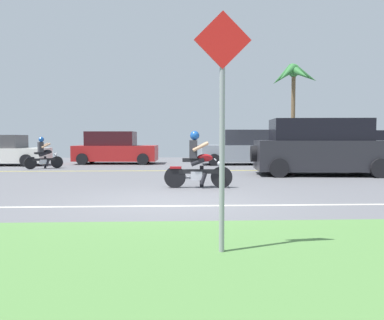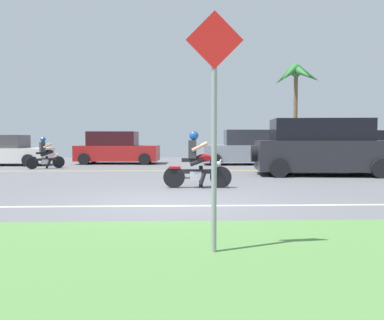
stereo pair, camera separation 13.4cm
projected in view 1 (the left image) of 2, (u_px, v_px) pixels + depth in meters
name	position (u px, v px, depth m)	size (l,w,h in m)	color
ground	(173.00, 185.00, 11.19)	(56.00, 30.00, 0.04)	slate
grass_median	(170.00, 263.00, 4.11)	(56.00, 3.80, 0.06)	#548442
lane_line_near	(172.00, 206.00, 7.66)	(50.40, 0.12, 0.01)	silver
lane_line_far	(173.00, 171.00, 15.73)	(50.40, 0.12, 0.01)	yellow
motorcyclist	(198.00, 164.00, 10.38)	(1.80, 0.59, 1.50)	black
suv_nearby	(320.00, 148.00, 13.94)	(4.85, 2.53, 1.98)	#232328
parked_car_0	(0.00, 151.00, 18.81)	(4.27, 2.10, 1.44)	white
parked_car_1	(115.00, 149.00, 19.92)	(4.17, 2.17, 1.62)	#AD1E1E
parked_car_2	(244.00, 149.00, 19.33)	(4.06, 1.91, 1.69)	#8C939E
parked_car_3	(356.00, 148.00, 20.08)	(4.55, 2.14, 1.68)	#232328
palm_tree_0	(294.00, 79.00, 24.12)	(2.90, 3.05, 5.86)	brown
motorcyclist_distant	(43.00, 155.00, 16.76)	(1.39, 0.96, 1.35)	black
street_sign	(222.00, 110.00, 4.31)	(0.62, 0.06, 2.69)	gray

